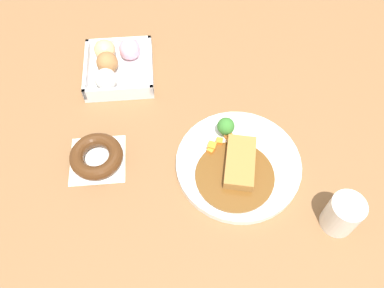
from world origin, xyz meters
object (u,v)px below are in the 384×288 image
Objects in this scene: chocolate_ring_donut at (96,156)px; coffee_mug at (343,214)px; donut_box at (115,65)px; curry_plate at (238,163)px.

coffee_mug reaches higher than chocolate_ring_donut.
donut_box is 2.02× the size of coffee_mug.
coffee_mug is at bearing 45.24° from donut_box.
donut_box is 1.44× the size of chocolate_ring_donut.
coffee_mug is (0.19, 0.48, 0.03)m from chocolate_ring_donut.
curry_plate is 2.24× the size of chocolate_ring_donut.
coffee_mug is at bearing 51.38° from curry_plate.
curry_plate is 0.31m from chocolate_ring_donut.
curry_plate is 1.56× the size of donut_box.
donut_box reaches higher than chocolate_ring_donut.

